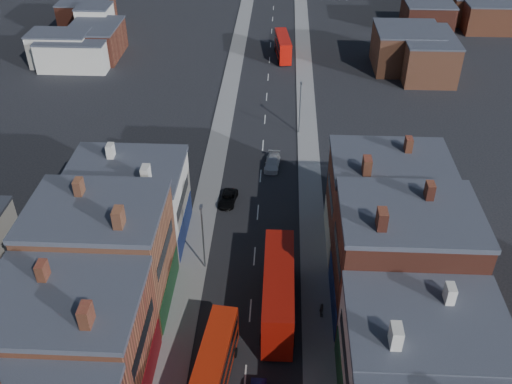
# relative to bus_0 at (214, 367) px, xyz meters

# --- Properties ---
(pavement_west) EXTENTS (3.00, 200.00, 0.12)m
(pavement_west) POSITION_rel_bus_0_xyz_m (-3.95, 34.64, -2.29)
(pavement_west) COLOR gray
(pavement_west) RESTS_ON ground
(pavement_east) EXTENTS (3.00, 200.00, 0.12)m
(pavement_east) POSITION_rel_bus_0_xyz_m (9.05, 34.64, -2.29)
(pavement_east) COLOR gray
(pavement_east) RESTS_ON ground
(lamp_post_2) EXTENTS (0.25, 0.70, 8.12)m
(lamp_post_2) POSITION_rel_bus_0_xyz_m (-2.65, 14.64, 2.36)
(lamp_post_2) COLOR slate
(lamp_post_2) RESTS_ON ground
(lamp_post_3) EXTENTS (0.25, 0.70, 8.12)m
(lamp_post_3) POSITION_rel_bus_0_xyz_m (7.75, 44.64, 2.36)
(lamp_post_3) COLOR slate
(lamp_post_3) RESTS_ON ground
(bus_0) EXTENTS (3.42, 10.27, 4.35)m
(bus_0) POSITION_rel_bus_0_xyz_m (0.00, 0.00, 0.00)
(bus_0) COLOR red
(bus_0) RESTS_ON ground
(bus_1) EXTENTS (3.17, 12.41, 5.36)m
(bus_1) POSITION_rel_bus_0_xyz_m (5.24, 8.53, 0.54)
(bus_1) COLOR #A71309
(bus_1) RESTS_ON ground
(bus_2) EXTENTS (3.37, 9.96, 4.22)m
(bus_2) POSITION_rel_bus_0_xyz_m (5.03, 74.07, -0.07)
(bus_2) COLOR #BE1108
(bus_2) RESTS_ON ground
(car_2) EXTENTS (2.43, 4.39, 1.16)m
(car_2) POSITION_rel_bus_0_xyz_m (-1.25, 26.47, -1.77)
(car_2) COLOR black
(car_2) RESTS_ON ground
(car_3) EXTENTS (2.33, 4.85, 1.36)m
(car_3) POSITION_rel_bus_0_xyz_m (4.04, 34.99, -1.67)
(car_3) COLOR silver
(car_3) RESTS_ON ground
(ped_3) EXTENTS (0.50, 0.98, 1.62)m
(ped_3) POSITION_rel_bus_0_xyz_m (9.44, 8.16, -1.42)
(ped_3) COLOR #504C45
(ped_3) RESTS_ON pavement_east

